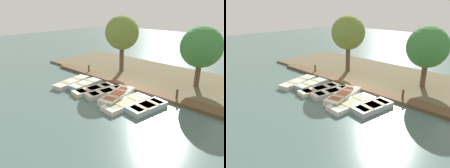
# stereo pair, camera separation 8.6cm
# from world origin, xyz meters

# --- Properties ---
(ground_plane) EXTENTS (80.00, 80.00, 0.00)m
(ground_plane) POSITION_xyz_m (0.00, 0.00, 0.00)
(ground_plane) COLOR #4C6660
(shore_bank) EXTENTS (8.00, 24.00, 0.20)m
(shore_bank) POSITION_xyz_m (-5.00, 0.00, 0.10)
(shore_bank) COLOR brown
(shore_bank) RESTS_ON ground_plane
(dock_walkway) EXTENTS (1.19, 18.49, 0.24)m
(dock_walkway) POSITION_xyz_m (-1.12, 0.00, 0.12)
(dock_walkway) COLOR brown
(dock_walkway) RESTS_ON ground_plane
(rowboat_0) EXTENTS (3.59, 1.62, 0.36)m
(rowboat_0) POSITION_xyz_m (1.73, -4.20, 0.18)
(rowboat_0) COLOR beige
(rowboat_0) RESTS_ON ground_plane
(rowboat_1) EXTENTS (2.80, 1.21, 0.42)m
(rowboat_1) POSITION_xyz_m (1.38, -2.82, 0.21)
(rowboat_1) COLOR #8C9EA8
(rowboat_1) RESTS_ON ground_plane
(rowboat_2) EXTENTS (3.50, 1.52, 0.33)m
(rowboat_2) POSITION_xyz_m (1.55, -1.63, 0.16)
(rowboat_2) COLOR beige
(rowboat_2) RESTS_ON ground_plane
(rowboat_3) EXTENTS (3.47, 1.63, 0.36)m
(rowboat_3) POSITION_xyz_m (1.30, -0.46, 0.18)
(rowboat_3) COLOR beige
(rowboat_3) RESTS_ON ground_plane
(rowboat_4) EXTENTS (3.56, 1.85, 0.44)m
(rowboat_4) POSITION_xyz_m (1.35, 0.65, 0.22)
(rowboat_4) COLOR silver
(rowboat_4) RESTS_ON ground_plane
(rowboat_5) EXTENTS (3.66, 1.50, 0.33)m
(rowboat_5) POSITION_xyz_m (1.75, 1.83, 0.16)
(rowboat_5) COLOR silver
(rowboat_5) RESTS_ON ground_plane
(rowboat_6) EXTENTS (2.92, 1.61, 0.37)m
(rowboat_6) POSITION_xyz_m (1.31, 3.18, 0.18)
(rowboat_6) COLOR #B2BCC1
(rowboat_6) RESTS_ON ground_plane
(mooring_post_near) EXTENTS (0.16, 0.16, 0.89)m
(mooring_post_near) POSITION_xyz_m (-1.20, -5.36, 0.45)
(mooring_post_near) COLOR brown
(mooring_post_near) RESTS_ON ground_plane
(mooring_post_far) EXTENTS (0.16, 0.16, 0.89)m
(mooring_post_far) POSITION_xyz_m (-1.20, 3.93, 0.45)
(mooring_post_far) COLOR brown
(mooring_post_far) RESTS_ON ground_plane
(park_tree_far_left) EXTENTS (3.16, 3.16, 5.47)m
(park_tree_far_left) POSITION_xyz_m (-3.65, -3.31, 3.85)
(park_tree_far_left) COLOR brown
(park_tree_far_left) RESTS_ON ground_plane
(park_tree_left) EXTENTS (3.15, 3.15, 4.91)m
(park_tree_left) POSITION_xyz_m (-4.55, 3.85, 3.31)
(park_tree_left) COLOR brown
(park_tree_left) RESTS_ON ground_plane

